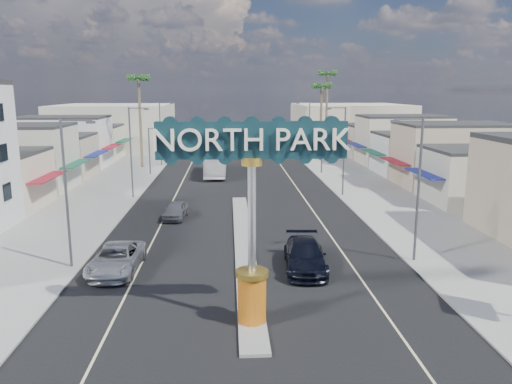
{
  "coord_description": "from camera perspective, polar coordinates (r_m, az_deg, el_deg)",
  "views": [
    {
      "loc": [
        -0.99,
        -19.34,
        10.61
      ],
      "look_at": [
        0.64,
        10.23,
        4.55
      ],
      "focal_mm": 35.0,
      "sensor_mm": 36.0,
      "label": 1
    }
  ],
  "objects": [
    {
      "name": "gateway_sign",
      "position": [
        21.84,
        -0.48,
        -0.8
      ],
      "size": [
        8.2,
        1.5,
        9.15
      ],
      "color": "#C95D0F",
      "rests_on": "median_island"
    },
    {
      "name": "suv_right",
      "position": [
        30.3,
        5.61,
        -7.27
      ],
      "size": [
        2.78,
        6.03,
        1.71
      ],
      "primitive_type": "imported",
      "rotation": [
        0.0,
        0.0,
        -0.07
      ],
      "color": "black",
      "rests_on": "ground"
    },
    {
      "name": "backdrop_far_left",
      "position": [
        96.87,
        -15.8,
        7.22
      ],
      "size": [
        20.0,
        20.0,
        8.0
      ],
      "primitive_type": "cube",
      "color": "#B7B29E",
      "rests_on": "ground"
    },
    {
      "name": "streetlight_r_mid",
      "position": [
        50.94,
        9.87,
        5.15
      ],
      "size": [
        2.03,
        0.22,
        9.0
      ],
      "color": "#47474C",
      "rests_on": "ground"
    },
    {
      "name": "palm_right_mid",
      "position": [
        76.62,
        7.52,
        11.46
      ],
      "size": [
        2.6,
        2.6,
        12.1
      ],
      "color": "brown",
      "rests_on": "ground"
    },
    {
      "name": "storefront_row_right",
      "position": [
        67.59,
        18.63,
        4.5
      ],
      "size": [
        12.0,
        42.0,
        6.0
      ],
      "primitive_type": "cube",
      "color": "#B7B29E",
      "rests_on": "ground"
    },
    {
      "name": "city_bus",
      "position": [
        63.63,
        -4.63,
        3.31
      ],
      "size": [
        2.63,
        10.89,
        3.03
      ],
      "primitive_type": "imported",
      "rotation": [
        0.0,
        0.0,
        -0.01
      ],
      "color": "white",
      "rests_on": "ground"
    },
    {
      "name": "suv_left",
      "position": [
        30.93,
        -15.67,
        -7.37
      ],
      "size": [
        2.88,
        5.85,
        1.6
      ],
      "primitive_type": "imported",
      "rotation": [
        0.0,
        0.0,
        -0.04
      ],
      "color": "#B6B7BB",
      "rests_on": "ground"
    },
    {
      "name": "backdrop_far_right",
      "position": [
        97.32,
        10.61,
        7.47
      ],
      "size": [
        20.0,
        20.0,
        8.0
      ],
      "primitive_type": "cube",
      "color": "beige",
      "rests_on": "ground"
    },
    {
      "name": "palm_left_far",
      "position": [
        70.37,
        -13.27,
        11.99
      ],
      "size": [
        2.6,
        2.6,
        13.1
      ],
      "color": "brown",
      "rests_on": "ground"
    },
    {
      "name": "median_island",
      "position": [
        34.97,
        -1.39,
        -5.96
      ],
      "size": [
        1.3,
        30.0,
        0.16
      ],
      "primitive_type": "cube",
      "color": "gray",
      "rests_on": "ground"
    },
    {
      "name": "streetlight_l_mid",
      "position": [
        50.54,
        -13.95,
        4.93
      ],
      "size": [
        2.03,
        0.22,
        9.0
      ],
      "color": "#47474C",
      "rests_on": "ground"
    },
    {
      "name": "sidewalk_right",
      "position": [
        52.63,
        13.47,
        -0.32
      ],
      "size": [
        8.0,
        120.0,
        0.12
      ],
      "primitive_type": "cube",
      "color": "gray",
      "rests_on": "ground"
    },
    {
      "name": "traffic_signal_right",
      "position": [
        64.45,
        5.98,
        5.86
      ],
      "size": [
        5.09,
        0.45,
        6.0
      ],
      "color": "#47474C",
      "rests_on": "ground"
    },
    {
      "name": "streetlight_r_far",
      "position": [
        72.46,
        5.97,
        7.12
      ],
      "size": [
        2.03,
        0.22,
        9.0
      ],
      "color": "#47474C",
      "rests_on": "ground"
    },
    {
      "name": "traffic_signal_left",
      "position": [
        64.17,
        -10.53,
        5.71
      ],
      "size": [
        5.09,
        0.45,
        6.0
      ],
      "color": "#47474C",
      "rests_on": "ground"
    },
    {
      "name": "ground",
      "position": [
        50.47,
        -1.96,
        -0.57
      ],
      "size": [
        160.0,
        160.0,
        0.0
      ],
      "primitive_type": "plane",
      "color": "gray",
      "rests_on": "ground"
    },
    {
      "name": "road",
      "position": [
        50.47,
        -1.96,
        -0.57
      ],
      "size": [
        20.0,
        120.0,
        0.01
      ],
      "primitive_type": "cube",
      "color": "black",
      "rests_on": "ground"
    },
    {
      "name": "sidewalk_left",
      "position": [
        52.1,
        -17.54,
        -0.66
      ],
      "size": [
        8.0,
        120.0,
        0.12
      ],
      "primitive_type": "cube",
      "color": "gray",
      "rests_on": "ground"
    },
    {
      "name": "storefront_row_left",
      "position": [
        66.88,
        -23.31,
        4.09
      ],
      "size": [
        12.0,
        42.0,
        6.0
      ],
      "primitive_type": "cube",
      "color": "beige",
      "rests_on": "ground"
    },
    {
      "name": "car_parked_left",
      "position": [
        42.47,
        -9.16,
        -2.06
      ],
      "size": [
        2.13,
        4.34,
        1.43
      ],
      "primitive_type": "imported",
      "rotation": [
        0.0,
        0.0,
        -0.11
      ],
      "color": "slate",
      "rests_on": "ground"
    },
    {
      "name": "streetlight_l_far",
      "position": [
        72.17,
        -10.74,
        6.96
      ],
      "size": [
        2.03,
        0.22,
        9.0
      ],
      "color": "#47474C",
      "rests_on": "ground"
    },
    {
      "name": "streetlight_l_near",
      "position": [
        31.31,
        -20.65,
        0.62
      ],
      "size": [
        2.03,
        0.22,
        9.0
      ],
      "color": "#47474C",
      "rests_on": "ground"
    },
    {
      "name": "streetlight_r_near",
      "position": [
        31.96,
        17.84,
        1.02
      ],
      "size": [
        2.03,
        0.22,
        9.0
      ],
      "color": "#47474C",
      "rests_on": "ground"
    },
    {
      "name": "palm_right_far",
      "position": [
        82.91,
        8.17,
        12.68
      ],
      "size": [
        2.6,
        2.6,
        14.1
      ],
      "color": "brown",
      "rests_on": "ground"
    }
  ]
}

